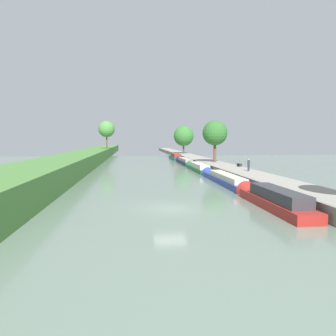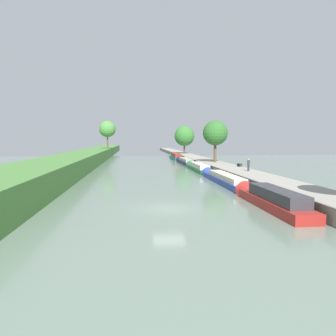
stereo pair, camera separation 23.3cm
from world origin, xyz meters
The scene contains 14 objects.
ground_plane centered at (0.00, 0.00, 0.00)m, with size 160.00×160.00×0.00m, color slate.
right_towpath centered at (11.88, 0.00, 0.57)m, with size 4.36×260.00×1.13m.
stone_quay centered at (9.58, 0.00, 0.59)m, with size 0.25×260.00×1.18m.
narrowboat_red centered at (8.09, -0.07, 0.65)m, with size 1.99×11.89×2.18m.
narrowboat_blue centered at (8.19, 14.21, 0.52)m, with size 1.86×16.75×1.79m.
narrowboat_green centered at (8.19, 30.11, 0.54)m, with size 1.95×14.27×1.93m.
narrowboat_navy centered at (8.31, 45.46, 0.53)m, with size 1.87×15.80×1.83m.
narrowboat_teal centered at (8.21, 60.21, 0.66)m, with size 2.02×13.72×2.20m.
tree_rightbank_midnear centered at (12.16, 33.83, 6.46)m, with size 4.54×4.54×7.64m.
tree_rightbank_midfar centered at (12.12, 70.56, 6.28)m, with size 5.92×5.92×8.12m.
tree_leftbank_downstream centered at (-10.52, 72.33, 8.32)m, with size 4.83×4.83×8.16m.
person_walking centered at (12.48, 17.02, 2.00)m, with size 0.34×0.34×1.66m.
mooring_bollard_far centered at (10.00, 66.44, 1.36)m, with size 0.16×0.16×0.45m.
park_bench centered at (13.61, 24.09, 1.48)m, with size 0.44×1.50×0.47m.
Camera 2 is at (-2.59, -24.38, 5.37)m, focal length 34.50 mm.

